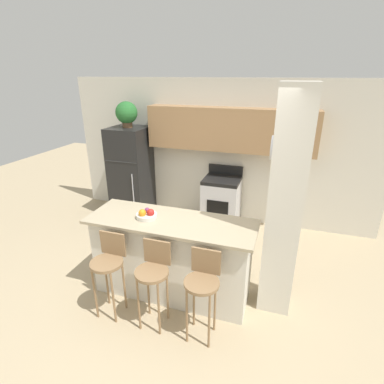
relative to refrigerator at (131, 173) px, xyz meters
The scene contains 11 objects.
ground_plane 2.62m from the refrigerator, 50.44° to the right, with size 14.00×14.00×0.00m, color tan.
wall_back 1.82m from the refrigerator, 10.75° to the left, with size 5.60×0.38×2.55m.
pillar_right 3.33m from the refrigerator, 31.61° to the right, with size 0.38×0.32×2.55m.
counter_bar 2.50m from the refrigerator, 50.44° to the right, with size 2.00×0.69×1.02m.
refrigerator is the anchor object (origin of this frame).
stove_range 1.79m from the refrigerator, ahead, with size 0.62×0.60×1.07m.
bar_stool_left 2.65m from the refrigerator, 66.88° to the right, with size 0.36×0.36×0.98m.
bar_stool_mid 2.90m from the refrigerator, 56.97° to the right, with size 0.36×0.36×0.98m.
bar_stool_right 3.23m from the refrigerator, 48.87° to the right, with size 0.36×0.36×0.98m.
potted_plant_on_fridge 1.10m from the refrigerator, 115.98° to the left, with size 0.39×0.39×0.45m.
fruit_bowl 2.34m from the refrigerator, 56.46° to the right, with size 0.25×0.25×0.12m.
Camera 1 is at (1.20, -2.88, 2.62)m, focal length 28.00 mm.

